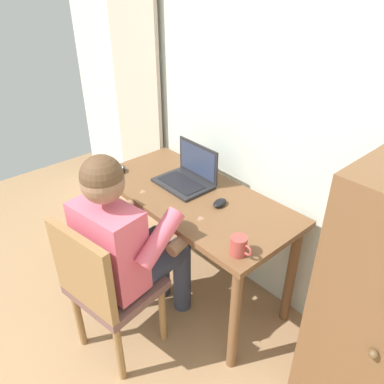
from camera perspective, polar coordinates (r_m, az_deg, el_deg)
The scene contains 9 objects.
wall_back at distance 2.01m, azimuth 16.82°, elevation 11.07°, with size 4.80×0.05×2.50m, color silver.
curtain_panel at distance 2.95m, azimuth -8.43°, elevation 15.64°, with size 0.56×0.03×2.26m, color #BCAD99.
desk at distance 2.28m, azimuth 0.19°, elevation -2.69°, with size 1.28×0.60×0.74m.
chair at distance 2.03m, azimuth -13.04°, elevation -13.65°, with size 0.48×0.46×0.88m.
person_seated at distance 1.99m, azimuth -9.52°, elevation -7.25°, with size 0.59×0.62×1.20m.
laptop at distance 2.31m, azimuth -0.61°, elevation 2.52°, with size 0.34×0.26×0.24m.
computer_mouse at distance 2.11m, azimuth 4.23°, elevation -1.66°, with size 0.06×0.10×0.03m, color black.
desk_clock at distance 2.51m, azimuth -11.10°, elevation 3.30°, with size 0.09×0.09×0.03m.
coffee_mug at distance 1.76m, azimuth 7.15°, elevation -8.13°, with size 0.12×0.08×0.09m.
Camera 1 is at (0.97, 0.56, 1.89)m, focal length 35.19 mm.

